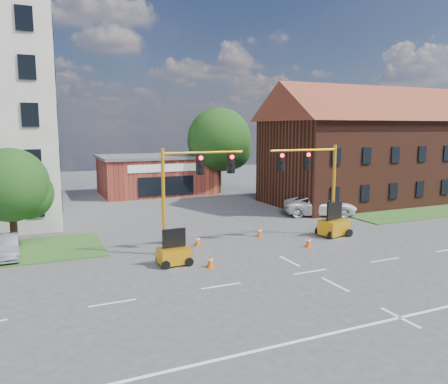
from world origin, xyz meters
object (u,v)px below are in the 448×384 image
Objects in this scene: trailer_east at (334,226)px; pickup_white at (320,205)px; trailer_west at (174,254)px; signal_mast_west at (190,187)px; signal_mast_east at (314,180)px.

pickup_white is (3.49, 6.32, 0.14)m from trailer_east.
trailer_west reaches higher than pickup_white.
signal_mast_west is 10.75m from trailer_east.
signal_mast_east is 8.44m from pickup_white.
signal_mast_east is at bearing 163.52° from pickup_white.
signal_mast_west is 1.03× the size of pickup_white.
pickup_white is (15.42, 8.06, 0.25)m from trailer_west.
signal_mast_east is at bearing 9.08° from trailer_west.
signal_mast_west and signal_mast_east have the same top height.
trailer_east reaches higher than pickup_white.
trailer_west is 17.40m from pickup_white.
signal_mast_west is 8.71m from signal_mast_east.
signal_mast_west is 1.00× the size of signal_mast_east.
signal_mast_east is at bearing 153.66° from trailer_east.
signal_mast_east reaches higher than trailer_east.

